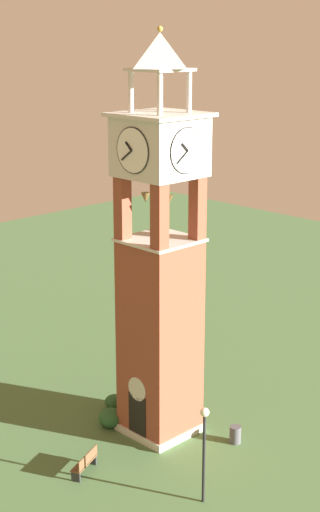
% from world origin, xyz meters
% --- Properties ---
extents(ground, '(80.00, 80.00, 0.00)m').
position_xyz_m(ground, '(0.00, 0.00, 0.00)').
color(ground, '#476B3D').
extents(clock_tower, '(3.43, 3.43, 18.04)m').
position_xyz_m(clock_tower, '(-0.00, -0.00, 7.49)').
color(clock_tower, brown).
rests_on(clock_tower, ground).
extents(park_bench, '(1.03, 1.65, 0.95)m').
position_xyz_m(park_bench, '(0.43, -4.80, 0.48)').
color(park_bench, brown).
rests_on(park_bench, ground).
extents(lamp_post, '(0.36, 0.36, 4.07)m').
position_xyz_m(lamp_post, '(5.28, -2.79, 2.80)').
color(lamp_post, black).
rests_on(lamp_post, ground).
extents(trash_bin, '(0.52, 0.52, 0.80)m').
position_xyz_m(trash_bin, '(3.21, 1.60, 0.40)').
color(trash_bin, '#4C4C51').
rests_on(trash_bin, ground).
extents(shrub_near_entry, '(1.01, 1.01, 0.68)m').
position_xyz_m(shrub_near_entry, '(-3.09, -0.08, 0.34)').
color(shrub_near_entry, '#28562D').
rests_on(shrub_near_entry, ground).
extents(shrub_left_of_tower, '(1.15, 1.15, 0.89)m').
position_xyz_m(shrub_left_of_tower, '(-1.84, -1.44, 0.44)').
color(shrub_left_of_tower, '#28562D').
rests_on(shrub_left_of_tower, ground).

